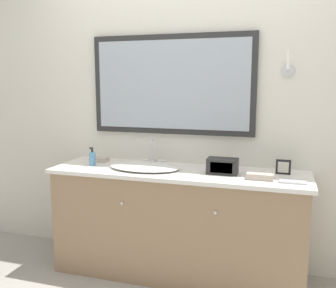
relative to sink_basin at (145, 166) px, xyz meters
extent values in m
cube|color=silver|center=(0.26, 0.33, 0.41)|extent=(8.00, 0.06, 2.55)
cube|color=#282828|center=(0.13, 0.29, 0.62)|extent=(1.36, 0.04, 0.80)
cube|color=#9EA8B2|center=(0.13, 0.27, 0.62)|extent=(1.27, 0.01, 0.71)
cylinder|color=silver|center=(1.02, 0.29, 0.73)|extent=(0.09, 0.01, 0.09)
cylinder|color=silver|center=(1.02, 0.24, 0.73)|extent=(0.02, 0.10, 0.02)
cylinder|color=white|center=(1.02, 0.19, 0.80)|extent=(0.02, 0.02, 0.14)
cube|color=#937556|center=(0.26, 0.02, -0.46)|extent=(1.90, 0.53, 0.81)
cube|color=silver|center=(0.26, 0.02, -0.03)|extent=(1.96, 0.56, 0.03)
sphere|color=silver|center=(-0.09, -0.26, -0.23)|extent=(0.02, 0.02, 0.02)
sphere|color=silver|center=(0.60, -0.26, -0.23)|extent=(0.02, 0.02, 0.02)
ellipsoid|color=white|center=(0.00, -0.01, 0.00)|extent=(0.56, 0.36, 0.03)
cylinder|color=silver|center=(0.00, 0.19, 0.00)|extent=(0.06, 0.06, 0.03)
cylinder|color=silver|center=(0.00, 0.19, 0.09)|extent=(0.02, 0.02, 0.17)
cylinder|color=silver|center=(0.00, 0.16, 0.18)|extent=(0.02, 0.07, 0.02)
cylinder|color=white|center=(-0.07, 0.19, 0.01)|extent=(0.06, 0.02, 0.02)
cylinder|color=white|center=(0.08, 0.19, 0.01)|extent=(0.05, 0.02, 0.02)
cylinder|color=teal|center=(-0.44, -0.02, 0.04)|extent=(0.05, 0.05, 0.11)
cylinder|color=black|center=(-0.44, -0.02, 0.11)|extent=(0.02, 0.02, 0.03)
cube|color=black|center=(-0.44, -0.03, 0.13)|extent=(0.02, 0.03, 0.01)
cube|color=black|center=(0.60, 0.02, 0.04)|extent=(0.22, 0.12, 0.11)
cube|color=black|center=(0.60, -0.04, 0.04)|extent=(0.16, 0.01, 0.08)
cube|color=black|center=(1.03, 0.13, 0.04)|extent=(0.11, 0.01, 0.11)
cube|color=beige|center=(1.03, 0.12, 0.04)|extent=(0.08, 0.00, 0.08)
cube|color=#B7A899|center=(0.88, -0.07, 0.00)|extent=(0.18, 0.10, 0.04)
cube|color=#B7A899|center=(-0.47, 0.14, 0.00)|extent=(0.14, 0.10, 0.03)
cube|color=#ADADB2|center=(1.09, -0.08, -0.01)|extent=(0.18, 0.12, 0.01)
camera|label=1|loc=(1.01, -2.66, 0.64)|focal=40.00mm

